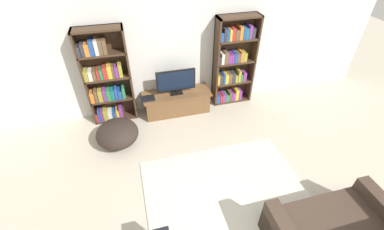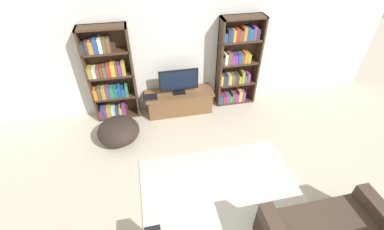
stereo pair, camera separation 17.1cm
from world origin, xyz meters
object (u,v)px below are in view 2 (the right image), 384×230
at_px(tv_stand, 180,102).
at_px(television, 179,81).
at_px(bookshelf_left, 110,77).
at_px(bookshelf_right, 237,63).
at_px(beanbag_ottoman, 119,131).
at_px(laptop, 150,97).

distance_m(tv_stand, television, 0.50).
height_order(bookshelf_left, television, bookshelf_left).
bearing_deg(bookshelf_right, beanbag_ottoman, -161.90).
distance_m(bookshelf_left, bookshelf_right, 2.52).
distance_m(bookshelf_right, laptop, 1.88).
xyz_separation_m(tv_stand, beanbag_ottoman, (-1.23, -0.67, -0.00)).
bearing_deg(tv_stand, laptop, -174.21).
relative_size(bookshelf_right, television, 2.39).
distance_m(bookshelf_left, beanbag_ottoman, 1.05).
height_order(bookshelf_right, laptop, bookshelf_right).
height_order(tv_stand, television, television).
relative_size(bookshelf_right, laptop, 6.45).
height_order(bookshelf_left, bookshelf_right, same).
distance_m(bookshelf_right, tv_stand, 1.41).
relative_size(bookshelf_right, beanbag_ottoman, 2.50).
bearing_deg(television, tv_stand, 90.00).
height_order(television, laptop, television).
bearing_deg(laptop, television, 5.65).
xyz_separation_m(bookshelf_right, laptop, (-1.82, -0.19, -0.45)).
height_order(bookshelf_left, tv_stand, bookshelf_left).
height_order(bookshelf_right, tv_stand, bookshelf_right).
relative_size(bookshelf_left, laptop, 6.45).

